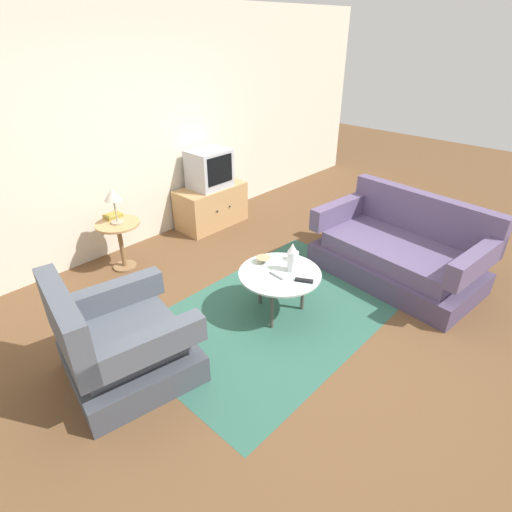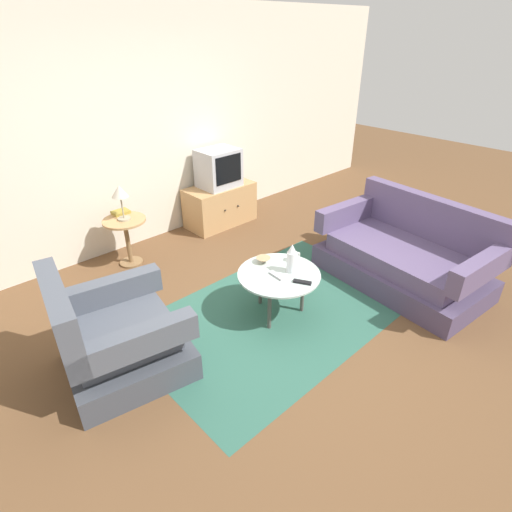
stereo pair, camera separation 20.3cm
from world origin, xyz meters
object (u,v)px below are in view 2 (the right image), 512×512
(armchair, at_px, (116,340))
(tv_stand, at_px, (220,205))
(coffee_table, at_px, (279,277))
(vase, at_px, (292,259))
(couch, at_px, (405,257))
(tv_remote_silver, at_px, (277,276))
(tv_remote_dark, at_px, (302,282))
(mug, at_px, (295,257))
(book, at_px, (121,212))
(table_lamp, at_px, (120,194))
(television, at_px, (219,168))
(bowl, at_px, (263,260))
(side_table, at_px, (126,232))

(armchair, bearing_deg, tv_stand, 135.85)
(coffee_table, bearing_deg, vase, -25.97)
(couch, distance_m, tv_remote_silver, 1.55)
(couch, xyz_separation_m, tv_remote_dark, (-1.37, 0.26, 0.17))
(mug, bearing_deg, tv_stand, 71.83)
(tv_stand, xyz_separation_m, vase, (-0.80, -2.03, 0.31))
(couch, height_order, tv_stand, couch)
(tv_remote_silver, relative_size, book, 0.94)
(mug, xyz_separation_m, tv_remote_dark, (-0.24, -0.31, -0.03))
(tv_stand, relative_size, table_lamp, 2.41)
(couch, bearing_deg, vase, 76.42)
(armchair, xyz_separation_m, tv_stand, (2.35, 1.63, -0.03))
(coffee_table, relative_size, vase, 2.71)
(television, distance_m, vase, 2.19)
(coffee_table, xyz_separation_m, table_lamp, (-0.56, 1.83, 0.45))
(armchair, xyz_separation_m, couch, (2.85, -0.86, -0.02))
(tv_stand, relative_size, tv_remote_dark, 5.77)
(tv_stand, height_order, vase, vase)
(couch, xyz_separation_m, television, (-0.50, 2.49, 0.51))
(armchair, distance_m, mug, 1.75)
(tv_stand, relative_size, vase, 3.36)
(armchair, height_order, coffee_table, armchair)
(armchair, bearing_deg, table_lamp, 160.09)
(table_lamp, bearing_deg, tv_stand, 5.93)
(table_lamp, relative_size, tv_remote_silver, 2.28)
(table_lamp, distance_m, book, 0.34)
(table_lamp, bearing_deg, tv_remote_silver, -74.79)
(coffee_table, bearing_deg, table_lamp, 106.90)
(coffee_table, xyz_separation_m, television, (0.91, 1.98, 0.38))
(coffee_table, bearing_deg, tv_stand, 65.43)
(armchair, xyz_separation_m, bowl, (1.48, -0.11, 0.17))
(couch, height_order, vase, couch)
(tv_remote_dark, relative_size, tv_remote_silver, 0.95)
(book, bearing_deg, vase, -73.98)
(mug, bearing_deg, television, 71.80)
(armchair, xyz_separation_m, coffee_table, (1.45, -0.35, 0.10))
(couch, distance_m, table_lamp, 3.11)
(table_lamp, xyz_separation_m, mug, (0.83, -1.77, -0.37))
(side_table, height_order, tv_stand, side_table)
(armchair, height_order, tv_remote_dark, armchair)
(tv_stand, bearing_deg, table_lamp, -174.07)
(couch, bearing_deg, coffee_table, 75.91)
(couch, xyz_separation_m, book, (-1.91, 2.52, 0.29))
(tv_stand, bearing_deg, tv_remote_silver, -115.57)
(couch, bearing_deg, tv_remote_silver, 77.37)
(side_table, height_order, tv_remote_silver, side_table)
(couch, bearing_deg, bowl, 67.27)
(coffee_table, relative_size, tv_stand, 0.81)
(coffee_table, height_order, tv_stand, tv_stand)
(television, relative_size, book, 2.81)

